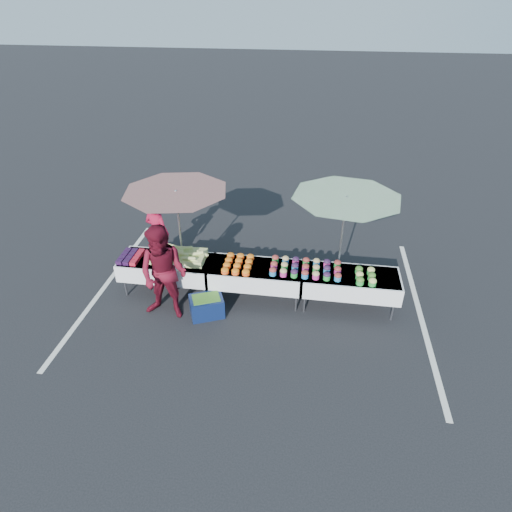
# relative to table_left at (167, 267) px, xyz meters

# --- Properties ---
(ground) EXTENTS (80.00, 80.00, 0.00)m
(ground) POSITION_rel_table_left_xyz_m (1.80, 0.00, -0.58)
(ground) COLOR black
(stripe_left) EXTENTS (0.10, 5.00, 0.00)m
(stripe_left) POSITION_rel_table_left_xyz_m (-1.40, 0.00, -0.58)
(stripe_left) COLOR silver
(stripe_left) RESTS_ON ground
(stripe_right) EXTENTS (0.10, 5.00, 0.00)m
(stripe_right) POSITION_rel_table_left_xyz_m (5.00, 0.00, -0.58)
(stripe_right) COLOR silver
(stripe_right) RESTS_ON ground
(table_left) EXTENTS (1.86, 0.81, 0.75)m
(table_left) POSITION_rel_table_left_xyz_m (0.00, 0.00, 0.00)
(table_left) COLOR white
(table_left) RESTS_ON ground
(table_center) EXTENTS (1.86, 0.81, 0.75)m
(table_center) POSITION_rel_table_left_xyz_m (1.80, 0.00, 0.00)
(table_center) COLOR white
(table_center) RESTS_ON ground
(table_right) EXTENTS (1.86, 0.81, 0.75)m
(table_right) POSITION_rel_table_left_xyz_m (3.60, 0.00, 0.00)
(table_right) COLOR white
(table_right) RESTS_ON ground
(berry_punnets) EXTENTS (0.40, 0.54, 0.08)m
(berry_punnets) POSITION_rel_table_left_xyz_m (-0.71, -0.06, 0.21)
(berry_punnets) COLOR black
(berry_punnets) RESTS_ON table_left
(corn_pile) EXTENTS (1.16, 0.57, 0.26)m
(corn_pile) POSITION_rel_table_left_xyz_m (0.25, 0.05, 0.26)
(corn_pile) COLOR #C0D26C
(corn_pile) RESTS_ON table_left
(plastic_bags) EXTENTS (0.30, 0.25, 0.05)m
(plastic_bags) POSITION_rel_table_left_xyz_m (0.30, -0.30, 0.19)
(plastic_bags) COLOR white
(plastic_bags) RESTS_ON table_left
(carrot_bowls) EXTENTS (0.55, 0.69, 0.11)m
(carrot_bowls) POSITION_rel_table_left_xyz_m (1.45, -0.01, 0.22)
(carrot_bowls) COLOR #FF571C
(carrot_bowls) RESTS_ON table_center
(potato_cups) EXTENTS (1.34, 0.58, 0.16)m
(potato_cups) POSITION_rel_table_left_xyz_m (2.75, 0.00, 0.25)
(potato_cups) COLOR teal
(potato_cups) RESTS_ON table_right
(bean_baskets) EXTENTS (0.36, 0.50, 0.15)m
(bean_baskets) POSITION_rel_table_left_xyz_m (3.86, -0.10, 0.24)
(bean_baskets) COLOR green
(bean_baskets) RESTS_ON table_right
(vendor) EXTENTS (0.66, 0.53, 1.56)m
(vendor) POSITION_rel_table_left_xyz_m (-0.52, 0.98, 0.20)
(vendor) COLOR maroon
(vendor) RESTS_ON ground
(customer) EXTENTS (0.99, 0.81, 1.89)m
(customer) POSITION_rel_table_left_xyz_m (0.23, -0.75, 0.36)
(customer) COLOR #5C0D1D
(customer) RESTS_ON ground
(umbrella_left) EXTENTS (2.39, 2.39, 2.08)m
(umbrella_left) POSITION_rel_table_left_xyz_m (0.20, 0.40, 1.31)
(umbrella_left) COLOR black
(umbrella_left) RESTS_ON ground
(umbrella_right) EXTENTS (2.47, 2.47, 2.10)m
(umbrella_right) POSITION_rel_table_left_xyz_m (3.39, 0.56, 1.32)
(umbrella_right) COLOR black
(umbrella_right) RESTS_ON ground
(storage_bin) EXTENTS (0.74, 0.66, 0.40)m
(storage_bin) POSITION_rel_table_left_xyz_m (0.95, -0.65, -0.38)
(storage_bin) COLOR #0D1B44
(storage_bin) RESTS_ON ground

